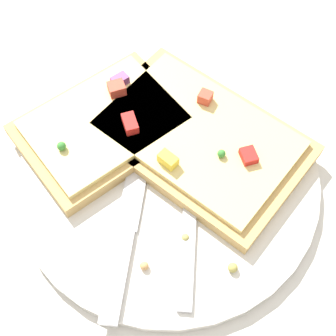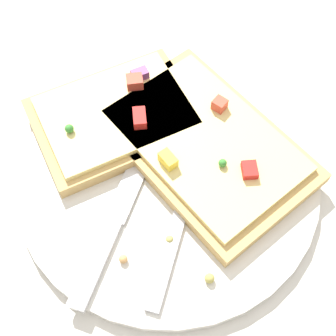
{
  "view_description": "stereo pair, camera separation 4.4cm",
  "coord_description": "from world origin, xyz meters",
  "px_view_note": "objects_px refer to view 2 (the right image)",
  "views": [
    {
      "loc": [
        0.16,
        0.14,
        0.41
      ],
      "look_at": [
        0.0,
        0.0,
        0.02
      ],
      "focal_mm": 50.0,
      "sensor_mm": 36.0,
      "label": 1
    },
    {
      "loc": [
        0.13,
        0.17,
        0.41
      ],
      "look_at": [
        0.0,
        0.0,
        0.02
      ],
      "focal_mm": 50.0,
      "sensor_mm": 36.0,
      "label": 2
    }
  ],
  "objects_px": {
    "plate": "(168,176)",
    "fork": "(186,193)",
    "knife": "(118,213)",
    "pizza_slice_main": "(206,145)",
    "pizza_slice_corner": "(116,116)"
  },
  "relations": [
    {
      "from": "plate",
      "to": "knife",
      "type": "xyz_separation_m",
      "value": [
        0.06,
        0.01,
        0.01
      ]
    },
    {
      "from": "plate",
      "to": "pizza_slice_main",
      "type": "height_order",
      "value": "pizza_slice_main"
    },
    {
      "from": "plate",
      "to": "fork",
      "type": "height_order",
      "value": "fork"
    },
    {
      "from": "knife",
      "to": "pizza_slice_main",
      "type": "bearing_deg",
      "value": -30.75
    },
    {
      "from": "plate",
      "to": "pizza_slice_main",
      "type": "bearing_deg",
      "value": 177.71
    },
    {
      "from": "knife",
      "to": "pizza_slice_corner",
      "type": "xyz_separation_m",
      "value": [
        -0.06,
        -0.09,
        0.01
      ]
    },
    {
      "from": "plate",
      "to": "pizza_slice_main",
      "type": "distance_m",
      "value": 0.05
    },
    {
      "from": "plate",
      "to": "fork",
      "type": "relative_size",
      "value": 1.69
    },
    {
      "from": "fork",
      "to": "pizza_slice_corner",
      "type": "distance_m",
      "value": 0.11
    },
    {
      "from": "knife",
      "to": "pizza_slice_main",
      "type": "relative_size",
      "value": 0.91
    },
    {
      "from": "pizza_slice_main",
      "to": "fork",
      "type": "bearing_deg",
      "value": -61.63
    },
    {
      "from": "fork",
      "to": "knife",
      "type": "distance_m",
      "value": 0.07
    },
    {
      "from": "fork",
      "to": "knife",
      "type": "relative_size",
      "value": 0.9
    },
    {
      "from": "pizza_slice_main",
      "to": "pizza_slice_corner",
      "type": "distance_m",
      "value": 0.1
    },
    {
      "from": "fork",
      "to": "knife",
      "type": "bearing_deg",
      "value": 123.65
    }
  ]
}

